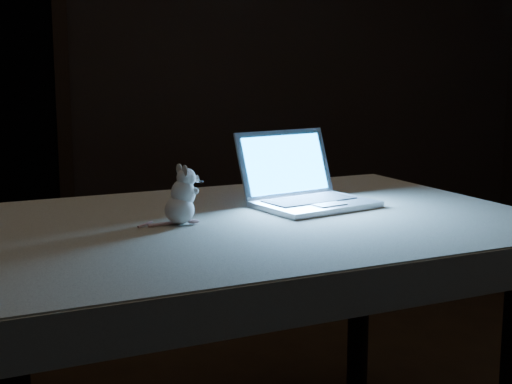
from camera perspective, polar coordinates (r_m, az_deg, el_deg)
name	(u,v)px	position (r m, az deg, el deg)	size (l,w,h in m)	color
back_wall	(170,29)	(4.38, -6.67, 12.32)	(4.50, 0.04, 2.60)	black
table	(239,365)	(1.91, -1.35, -13.16)	(1.36, 0.88, 0.73)	black
tablecloth	(245,236)	(1.82, -0.87, -3.43)	(1.46, 0.97, 0.09)	beige
laptop	(316,170)	(1.94, 4.61, 1.74)	(0.29, 0.26, 0.20)	#BBBAC0
plush_mouse	(179,195)	(1.75, -5.92, -0.22)	(0.10, 0.10, 0.14)	white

